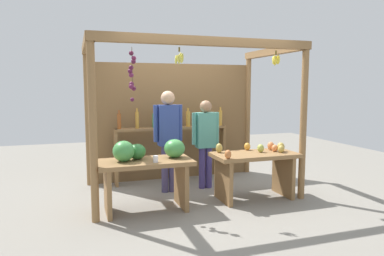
# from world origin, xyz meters

# --- Properties ---
(ground_plane) EXTENTS (12.00, 12.00, 0.00)m
(ground_plane) POSITION_xyz_m (0.00, 0.00, 0.00)
(ground_plane) COLOR gray
(ground_plane) RESTS_ON ground
(market_stall) EXTENTS (3.20, 1.93, 2.39)m
(market_stall) POSITION_xyz_m (-0.00, 0.43, 1.38)
(market_stall) COLOR olive
(market_stall) RESTS_ON ground
(fruit_counter_left) EXTENTS (1.29, 0.64, 1.00)m
(fruit_counter_left) POSITION_xyz_m (-0.83, -0.67, 0.64)
(fruit_counter_left) COLOR olive
(fruit_counter_left) RESTS_ON ground
(fruit_counter_right) EXTENTS (1.29, 0.65, 0.86)m
(fruit_counter_right) POSITION_xyz_m (0.86, -0.68, 0.54)
(fruit_counter_right) COLOR olive
(fruit_counter_right) RESTS_ON ground
(bottle_shelf_unit) EXTENTS (2.05, 0.22, 1.35)m
(bottle_shelf_unit) POSITION_xyz_m (-0.09, 0.68, 0.81)
(bottle_shelf_unit) COLOR olive
(bottle_shelf_unit) RESTS_ON ground
(vendor_man) EXTENTS (0.48, 0.22, 1.66)m
(vendor_man) POSITION_xyz_m (-0.33, 0.07, 1.00)
(vendor_man) COLOR #443D66
(vendor_man) RESTS_ON ground
(vendor_woman) EXTENTS (0.48, 0.20, 1.50)m
(vendor_woman) POSITION_xyz_m (0.33, 0.09, 0.89)
(vendor_woman) COLOR #42387D
(vendor_woman) RESTS_ON ground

